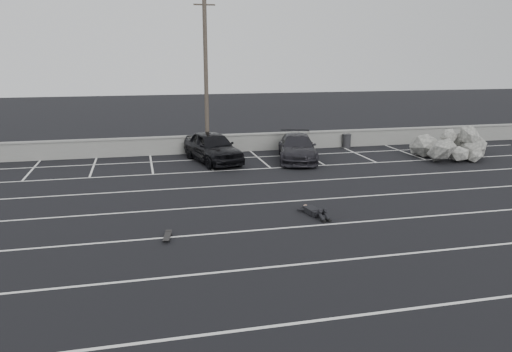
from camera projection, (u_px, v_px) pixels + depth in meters
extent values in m
plane|color=black|center=(311.00, 226.00, 17.13)|extent=(120.00, 120.00, 0.00)
cube|color=gray|center=(234.00, 143.00, 30.25)|extent=(50.00, 0.35, 1.00)
cube|color=gray|center=(234.00, 135.00, 30.13)|extent=(50.00, 0.45, 0.08)
cube|color=silver|center=(398.00, 310.00, 11.46)|extent=(36.00, 0.10, 0.01)
cube|color=silver|center=(346.00, 260.00, 14.30)|extent=(36.00, 0.10, 0.01)
cube|color=silver|center=(311.00, 226.00, 17.13)|extent=(36.00, 0.10, 0.01)
cube|color=silver|center=(286.00, 202.00, 19.97)|extent=(36.00, 0.10, 0.01)
cube|color=silver|center=(267.00, 183.00, 22.81)|extent=(36.00, 0.10, 0.01)
cube|color=silver|center=(252.00, 169.00, 25.64)|extent=(36.00, 0.10, 0.01)
cube|color=silver|center=(240.00, 158.00, 28.48)|extent=(36.00, 0.10, 0.01)
cube|color=silver|center=(32.00, 170.00, 25.53)|extent=(0.10, 5.00, 0.01)
cube|color=silver|center=(93.00, 167.00, 26.21)|extent=(0.10, 5.00, 0.01)
cube|color=silver|center=(151.00, 164.00, 26.88)|extent=(0.10, 5.00, 0.01)
cube|color=silver|center=(207.00, 161.00, 27.56)|extent=(0.10, 5.00, 0.01)
cube|color=silver|center=(259.00, 159.00, 28.23)|extent=(0.10, 5.00, 0.01)
cube|color=silver|center=(310.00, 156.00, 28.90)|extent=(0.10, 5.00, 0.01)
cube|color=silver|center=(357.00, 154.00, 29.58)|extent=(0.10, 5.00, 0.01)
cube|color=silver|center=(403.00, 152.00, 30.25)|extent=(0.10, 5.00, 0.01)
cube|color=silver|center=(447.00, 150.00, 30.93)|extent=(0.10, 5.00, 0.01)
imported|color=black|center=(213.00, 147.00, 27.19)|extent=(3.10, 5.22, 1.67)
imported|color=black|center=(297.00, 148.00, 27.60)|extent=(3.16, 5.28, 1.43)
cylinder|color=#4C4238|center=(206.00, 77.00, 28.17)|extent=(0.24, 0.24, 8.99)
cube|color=#4C4238|center=(204.00, 5.00, 27.25)|extent=(1.20, 0.08, 0.08)
cylinder|color=#29282B|center=(347.00, 141.00, 31.51)|extent=(0.66, 0.66, 0.82)
cylinder|color=#29282B|center=(347.00, 135.00, 31.41)|extent=(0.73, 0.73, 0.05)
cube|color=black|center=(167.00, 236.00, 15.93)|extent=(0.34, 0.83, 0.02)
cube|color=#29282B|center=(168.00, 234.00, 16.20)|extent=(0.17, 0.08, 0.04)
cube|color=#29282B|center=(166.00, 240.00, 15.67)|extent=(0.17, 0.08, 0.04)
cylinder|color=black|center=(165.00, 235.00, 16.20)|extent=(0.04, 0.06, 0.06)
cylinder|color=black|center=(171.00, 235.00, 16.21)|extent=(0.04, 0.06, 0.06)
cylinder|color=black|center=(163.00, 241.00, 15.67)|extent=(0.04, 0.06, 0.06)
cylinder|color=black|center=(169.00, 241.00, 15.69)|extent=(0.04, 0.06, 0.06)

